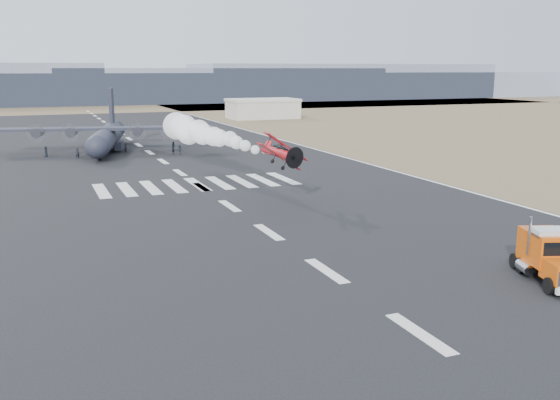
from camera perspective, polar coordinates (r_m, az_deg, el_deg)
ground at (r=36.77m, az=12.67°, el=-11.81°), size 500.00×500.00×0.00m
scrub_far at (r=258.67m, az=-17.65°, el=8.10°), size 500.00×80.00×0.00m
runway_markings at (r=90.85m, az=-9.15°, el=2.49°), size 60.00×260.00×0.01m
ridge_seg_d at (r=288.30m, az=-18.21°, el=9.69°), size 150.00×50.00×13.00m
ridge_seg_e at (r=299.77m, az=-5.55°, el=10.47°), size 150.00×50.00×15.00m
ridge_seg_f at (r=324.14m, az=5.74°, el=10.75°), size 150.00×50.00×17.00m
ridge_seg_g at (r=358.83m, az=15.13°, el=10.19°), size 150.00×50.00×13.00m
hangar_right at (r=189.58m, az=-1.59°, el=8.38°), size 20.50×12.50×5.90m
semi_truck at (r=47.57m, az=23.45°, el=-4.65°), size 4.99×8.59×3.79m
aerobatic_biplane at (r=67.33m, az=-0.01°, el=4.36°), size 5.67×5.93×4.72m
smoke_trail at (r=89.58m, az=-7.99°, el=6.25°), size 6.26×29.83×4.09m
transport_aircraft at (r=117.49m, az=-15.55°, el=5.70°), size 37.80×30.93×10.98m
support_vehicle at (r=112.20m, az=0.00°, el=4.76°), size 4.96×2.47×1.35m
crew_a at (r=109.05m, az=-18.04°, el=4.08°), size 0.67×0.56×1.79m
crew_b at (r=116.04m, az=-9.70°, el=4.90°), size 0.67×0.89×1.64m
crew_c at (r=110.27m, az=-9.16°, el=4.57°), size 1.18×0.72×1.70m
crew_d at (r=110.04m, az=-16.53°, el=4.22°), size 1.13×0.89×1.72m
crew_e at (r=113.08m, az=-20.63°, el=4.18°), size 0.76×1.01×1.84m
crew_f at (r=110.56m, az=-9.74°, el=4.55°), size 0.87×1.57×1.61m
crew_g at (r=113.74m, az=-17.27°, el=4.45°), size 0.61×0.72×1.86m
crew_h at (r=114.92m, az=-13.88°, el=4.64°), size 0.89×0.86×1.58m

